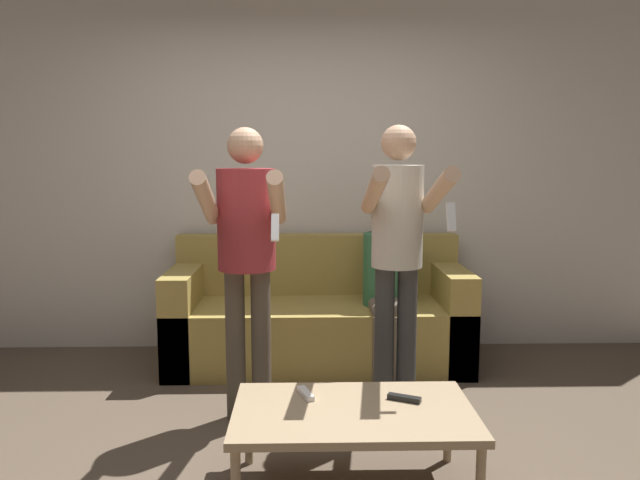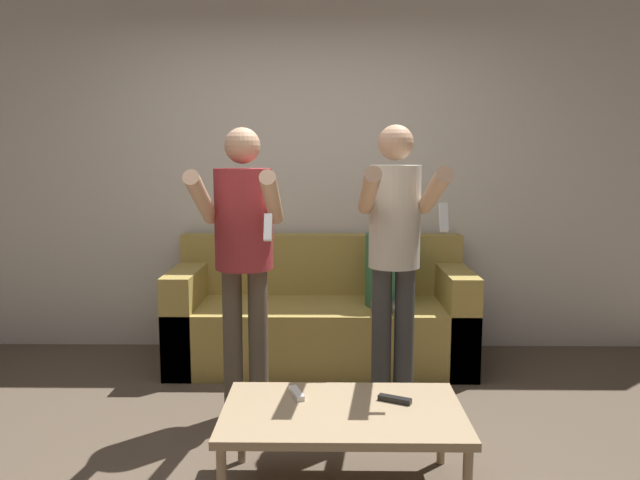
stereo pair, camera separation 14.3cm
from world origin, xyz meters
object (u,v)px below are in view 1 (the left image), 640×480
Objects in this scene: person_standing_left at (246,241)px; person_standing_right at (398,242)px; person_seated at (386,279)px; remote_far at (306,394)px; remote_near at (404,398)px; couch at (318,320)px; coffee_table at (354,416)px.

person_standing_right reaches higher than person_standing_left.
person_standing_left is 0.83m from person_standing_right.
remote_far is (-0.55, -1.45, -0.24)m from person_seated.
person_standing_right reaches higher than remote_near.
coffee_table is (0.11, -1.76, 0.05)m from couch.
couch is 0.59m from person_seated.
remote_near reaches higher than coffee_table.
coffee_table is at bearing -56.25° from person_standing_left.
remote_near is (-0.11, -1.51, -0.24)m from person_seated.
person_standing_right is at bearing 84.68° from remote_near.
person_standing_left is 1.16m from coffee_table.
remote_near is at bearing -95.32° from person_standing_right.
person_seated is 1.66m from coffee_table.
remote_near is (0.76, -0.71, -0.61)m from person_standing_left.
coffee_table is at bearing -160.45° from remote_near.
person_standing_right is 0.90m from person_seated.
couch is at bearing 112.75° from person_standing_right.
couch is 1.27m from person_standing_left.
person_standing_left is 1.21m from remote_near.
remote_near is (0.35, -1.68, 0.09)m from couch.
person_standing_right is at bearing -0.71° from person_standing_left.
remote_near is (0.23, 0.08, 0.05)m from coffee_table.
person_standing_right reaches higher than couch.
remote_far is at bearing -110.91° from person_seated.
person_standing_left is at bearing -112.94° from couch.
person_standing_left is 1.40× the size of person_seated.
person_standing_left reaches higher than remote_far.
coffee_table is at bearing -86.28° from couch.
person_standing_left is 1.56× the size of coffee_table.
person_standing_right is 10.90× the size of remote_near.
person_standing_right is (0.41, -0.98, 0.70)m from couch.
person_standing_right is at bearing -67.25° from couch.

